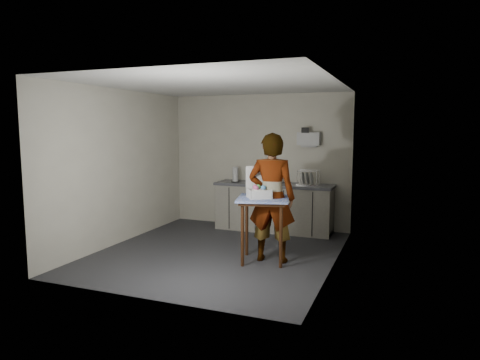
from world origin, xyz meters
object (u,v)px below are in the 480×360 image
at_px(paper_towel, 235,175).
at_px(side_table, 263,206).
at_px(dish_rack, 308,182).
at_px(dark_bottle, 262,176).
at_px(soda_can, 279,180).
at_px(kitchen_counter, 274,209).
at_px(soap_bottle, 267,176).
at_px(standing_man, 272,198).
at_px(bakery_box, 259,191).

bearing_deg(paper_towel, side_table, -57.25).
bearing_deg(dish_rack, dark_bottle, -178.26).
distance_m(soda_can, dark_bottle, 0.33).
relative_size(kitchen_counter, soap_bottle, 8.04).
distance_m(standing_man, bakery_box, 0.22).
bearing_deg(side_table, soda_can, 85.31).
relative_size(soda_can, bakery_box, 0.26).
xyz_separation_m(soap_bottle, paper_towel, (-0.64, -0.03, -0.00)).
bearing_deg(dish_rack, paper_towel, -176.68).
distance_m(kitchen_counter, standing_man, 1.95).
height_order(soap_bottle, dish_rack, soap_bottle).
bearing_deg(soap_bottle, soda_can, 19.61).
relative_size(kitchen_counter, dark_bottle, 8.61).
bearing_deg(standing_man, kitchen_counter, -80.38).
relative_size(kitchen_counter, dish_rack, 5.71).
bearing_deg(soda_can, kitchen_counter, -156.26).
distance_m(side_table, dark_bottle, 1.97).
xyz_separation_m(soap_bottle, soda_can, (0.22, 0.08, -0.08)).
relative_size(standing_man, dish_rack, 4.80).
relative_size(kitchen_counter, paper_towel, 7.72).
height_order(standing_man, dark_bottle, standing_man).
bearing_deg(dish_rack, side_table, -97.37).
height_order(soda_can, paper_towel, paper_towel).
xyz_separation_m(dark_bottle, paper_towel, (-0.53, -0.05, 0.01)).
xyz_separation_m(standing_man, paper_towel, (-1.27, 1.74, 0.11)).
xyz_separation_m(side_table, standing_man, (0.11, 0.06, 0.11)).
bearing_deg(soda_can, dark_bottle, -170.27).
distance_m(standing_man, soda_can, 1.90).
bearing_deg(kitchen_counter, side_table, -77.94).
bearing_deg(kitchen_counter, soap_bottle, -163.67).
xyz_separation_m(kitchen_counter, soda_can, (0.09, 0.04, 0.54)).
height_order(soap_bottle, bakery_box, bakery_box).
bearing_deg(standing_man, soda_can, -83.41).
xyz_separation_m(standing_man, bakery_box, (-0.17, -0.09, 0.11)).
xyz_separation_m(paper_towel, bakery_box, (1.10, -1.84, 0.00)).
height_order(kitchen_counter, soda_can, soda_can).
distance_m(soap_bottle, bakery_box, 1.92).
height_order(side_table, paper_towel, paper_towel).
distance_m(side_table, dish_rack, 1.91).
relative_size(soap_bottle, dish_rack, 0.71).
relative_size(kitchen_counter, soda_can, 18.93).
bearing_deg(standing_man, dark_bottle, -73.73).
distance_m(side_table, paper_towel, 2.15).
bearing_deg(standing_man, paper_towel, -60.00).
relative_size(soda_can, dish_rack, 0.30).
relative_size(kitchen_counter, side_table, 2.36).
distance_m(kitchen_counter, paper_towel, 0.98).
height_order(kitchen_counter, soap_bottle, soap_bottle).
xyz_separation_m(kitchen_counter, soap_bottle, (-0.12, -0.04, 0.62)).
relative_size(side_table, dark_bottle, 3.65).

